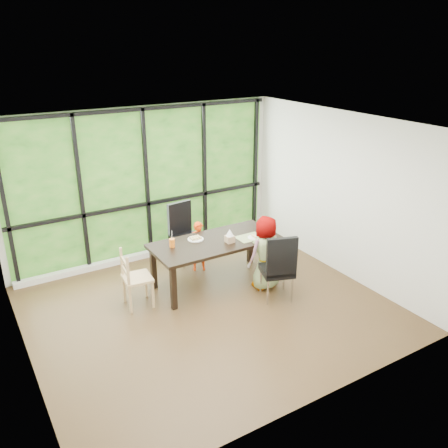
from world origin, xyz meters
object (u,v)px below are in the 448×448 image
(child_older, at_px, (265,253))
(tissue_box, at_px, (230,239))
(child_toddler, at_px, (199,246))
(plate_far, at_px, (196,239))
(plate_near, at_px, (254,238))
(chair_window_leather, at_px, (186,234))
(orange_cup, at_px, (172,243))
(dining_table, at_px, (216,262))
(white_mug, at_px, (261,226))
(chair_end_beech, at_px, (137,278))
(green_cup, at_px, (268,231))
(chair_interior_leather, at_px, (277,266))

(child_older, relative_size, tissue_box, 9.45)
(child_toddler, bearing_deg, tissue_box, -55.24)
(plate_far, xyz_separation_m, plate_near, (0.84, -0.43, -0.00))
(chair_window_leather, xyz_separation_m, orange_cup, (-0.63, -0.79, 0.28))
(dining_table, xyz_separation_m, plate_near, (0.59, -0.23, 0.38))
(chair_window_leather, xyz_separation_m, plate_near, (0.65, -1.15, 0.22))
(dining_table, bearing_deg, plate_far, 141.18)
(chair_window_leather, relative_size, child_toddler, 1.24)
(tissue_box, bearing_deg, white_mug, 16.34)
(plate_far, bearing_deg, tissue_box, -41.06)
(chair_window_leather, height_order, plate_far, chair_window_leather)
(chair_end_beech, distance_m, tissue_box, 1.55)
(plate_near, bearing_deg, chair_window_leather, 119.32)
(white_mug, bearing_deg, chair_end_beech, -178.64)
(orange_cup, bearing_deg, chair_end_beech, -168.44)
(chair_window_leather, bearing_deg, green_cup, -59.60)
(chair_end_beech, xyz_separation_m, orange_cup, (0.64, 0.13, 0.37))
(dining_table, height_order, plate_near, plate_near)
(plate_near, xyz_separation_m, orange_cup, (-1.28, 0.37, 0.06))
(chair_window_leather, relative_size, child_older, 0.90)
(plate_far, bearing_deg, chair_end_beech, -169.96)
(orange_cup, height_order, white_mug, orange_cup)
(green_cup, bearing_deg, white_mug, 73.31)
(plate_far, bearing_deg, child_older, -40.26)
(child_toddler, bearing_deg, white_mug, -6.30)
(tissue_box, bearing_deg, chair_window_leather, 101.65)
(dining_table, xyz_separation_m, tissue_box, (0.17, -0.16, 0.43))
(chair_end_beech, bearing_deg, white_mug, -82.98)
(plate_far, xyz_separation_m, orange_cup, (-0.44, -0.06, 0.06))
(green_cup, bearing_deg, child_toddler, 136.04)
(chair_window_leather, bearing_deg, plate_far, -111.69)
(dining_table, xyz_separation_m, child_older, (0.61, -0.52, 0.23))
(chair_window_leather, distance_m, child_toddler, 0.39)
(green_cup, bearing_deg, chair_window_leather, 127.34)
(chair_end_beech, relative_size, green_cup, 6.62)
(chair_interior_leather, xyz_separation_m, green_cup, (0.28, 0.63, 0.28))
(chair_interior_leather, bearing_deg, plate_far, -33.48)
(chair_end_beech, height_order, orange_cup, chair_end_beech)
(plate_far, height_order, tissue_box, tissue_box)
(chair_window_leather, bearing_deg, chair_interior_leather, -77.96)
(plate_far, relative_size, orange_cup, 1.89)
(child_older, distance_m, green_cup, 0.42)
(plate_near, height_order, green_cup, green_cup)
(child_toddler, relative_size, child_older, 0.73)
(child_older, relative_size, green_cup, 8.85)
(child_toddler, relative_size, orange_cup, 6.47)
(chair_end_beech, bearing_deg, plate_far, -74.30)
(tissue_box, bearing_deg, chair_interior_leather, -61.08)
(plate_far, bearing_deg, white_mug, -6.62)
(chair_window_leather, height_order, chair_interior_leather, same)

